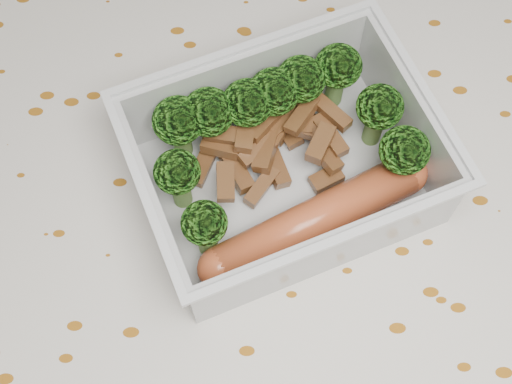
{
  "coord_description": "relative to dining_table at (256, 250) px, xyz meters",
  "views": [
    {
      "loc": [
        -0.0,
        -0.18,
        1.16
      ],
      "look_at": [
        -0.0,
        -0.01,
        0.78
      ],
      "focal_mm": 50.0,
      "sensor_mm": 36.0,
      "label": 1
    }
  ],
  "objects": [
    {
      "name": "sausage",
      "position": [
        0.03,
        -0.02,
        0.11
      ],
      "size": [
        0.14,
        0.08,
        0.03
      ],
      "color": "#B64F29",
      "rests_on": "lunch_container"
    },
    {
      "name": "tablecloth",
      "position": [
        0.0,
        0.0,
        0.05
      ],
      "size": [
        1.46,
        0.96,
        0.19
      ],
      "color": "silver",
      "rests_on": "dining_table"
    },
    {
      "name": "dining_table",
      "position": [
        0.0,
        0.0,
        0.0
      ],
      "size": [
        1.4,
        0.9,
        0.75
      ],
      "color": "brown",
      "rests_on": "ground"
    },
    {
      "name": "lunch_container",
      "position": [
        0.02,
        0.01,
        0.11
      ],
      "size": [
        0.21,
        0.19,
        0.06
      ],
      "color": "silver",
      "rests_on": "tablecloth"
    },
    {
      "name": "broccoli_florets",
      "position": [
        0.01,
        0.04,
        0.13
      ],
      "size": [
        0.16,
        0.13,
        0.05
      ],
      "color": "#608C3F",
      "rests_on": "lunch_container"
    },
    {
      "name": "meat_pile",
      "position": [
        0.01,
        0.03,
        0.11
      ],
      "size": [
        0.1,
        0.08,
        0.03
      ],
      "color": "brown",
      "rests_on": "lunch_container"
    }
  ]
}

